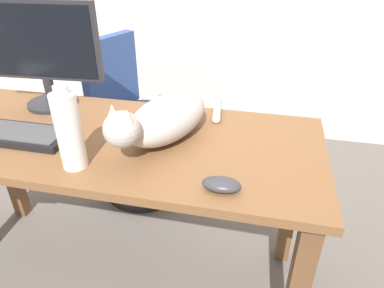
# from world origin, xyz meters

# --- Properties ---
(ground_plane) EXTENTS (8.00, 8.00, 0.00)m
(ground_plane) POSITION_xyz_m (0.00, 0.00, 0.00)
(ground_plane) COLOR #59544F
(desk) EXTENTS (1.52, 0.61, 0.72)m
(desk) POSITION_xyz_m (0.00, 0.00, 0.61)
(desk) COLOR brown
(desk) RESTS_ON ground_plane
(office_chair) EXTENTS (0.51, 0.49, 0.88)m
(office_chair) POSITION_xyz_m (-0.17, 0.64, 0.37)
(office_chair) COLOR black
(office_chair) RESTS_ON ground_plane
(monitor) EXTENTS (0.48, 0.20, 0.42)m
(monitor) POSITION_xyz_m (-0.33, 0.19, 0.94)
(monitor) COLOR #232328
(monitor) RESTS_ON desk
(keyboard) EXTENTS (0.44, 0.15, 0.03)m
(keyboard) POSITION_xyz_m (-0.32, -0.08, 0.73)
(keyboard) COLOR black
(keyboard) RESTS_ON desk
(cat) EXTENTS (0.31, 0.57, 0.20)m
(cat) POSITION_xyz_m (0.22, 0.01, 0.80)
(cat) COLOR #B2ADA8
(cat) RESTS_ON desk
(computer_mouse) EXTENTS (0.11, 0.06, 0.04)m
(computer_mouse) POSITION_xyz_m (0.45, -0.22, 0.73)
(computer_mouse) COLOR #333338
(computer_mouse) RESTS_ON desk
(spray_bottle) EXTENTS (0.08, 0.08, 0.26)m
(spray_bottle) POSITION_xyz_m (-0.01, -0.20, 0.84)
(spray_bottle) COLOR silver
(spray_bottle) RESTS_ON desk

